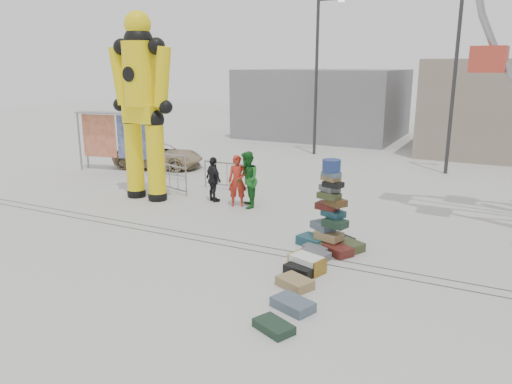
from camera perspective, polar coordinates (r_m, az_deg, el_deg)
The scene contains 23 objects.
ground at distance 12.55m, azimuth -0.41°, elevation -7.84°, with size 90.00×90.00×0.00m, color #9E9E99.
track_line_near at distance 13.04m, azimuth 0.81°, elevation -6.93°, with size 40.00×0.04×0.01m, color #47443F.
track_line_far at distance 13.38m, azimuth 1.57°, elevation -6.38°, with size 40.00×0.04×0.01m, color #47443F.
building_left at distance 34.34m, azimuth 7.75°, elevation 10.03°, with size 10.00×8.00×4.40m, color gray.
lamp_post_right at distance 23.42m, azimuth 22.04°, elevation 12.74°, with size 1.41×0.25×8.00m.
lamp_post_left at distance 26.95m, azimuth 7.12°, elevation 13.74°, with size 1.41×0.25×8.00m.
suitcase_tower at distance 13.29m, azimuth 8.47°, elevation -3.64°, with size 1.88×1.55×2.40m.
crash_test_dummy at distance 18.05m, azimuth -12.92°, elevation 10.19°, with size 2.65×1.17×6.71m.
banner_scaffold at distance 23.37m, azimuth -15.72°, elevation 7.14°, with size 3.74×1.36×2.67m.
steamer_trunk at distance 11.93m, azimuth 5.85°, elevation -8.16°, with size 0.81×0.47×0.38m, color silver.
row_case_0 at distance 13.45m, azimuth 7.42°, elevation -5.90°, with size 0.81×0.50×0.22m, color #384120.
row_case_1 at distance 12.74m, azimuth 6.70°, elevation -7.12°, with size 0.74×0.46×0.20m, color slate.
row_case_2 at distance 11.79m, azimuth 5.24°, elevation -8.80°, with size 0.70×0.57×0.24m, color black.
row_case_3 at distance 11.14m, azimuth 4.46°, elevation -10.29°, with size 0.76×0.52×0.21m, color #967A4C.
row_case_4 at distance 10.22m, azimuth 4.23°, elevation -12.70°, with size 0.84×0.51×0.21m, color #4C5E6D.
row_case_5 at distance 9.48m, azimuth 2.04°, elevation -15.11°, with size 0.75×0.46×0.16m, color #1B3123.
barricade_dummy_a at distance 21.63m, azimuth -10.23°, elevation 2.98°, with size 2.00×0.10×1.10m, color gray, non-canonical shape.
barricade_dummy_b at distance 19.28m, azimuth -9.84°, elevation 1.61°, with size 2.00×0.10×1.10m, color gray, non-canonical shape.
barricade_dummy_c at distance 19.34m, azimuth -3.33°, elevation 1.84°, with size 2.00×0.10×1.10m, color gray, non-canonical shape.
pedestrian_red at distance 17.02m, azimuth -2.12°, elevation 1.27°, with size 0.65×0.42×1.77m, color #A22417.
pedestrian_green at distance 16.82m, azimuth -1.03°, elevation 1.40°, with size 0.94×0.73×1.93m, color #18621E.
pedestrian_black at distance 17.66m, azimuth -4.87°, elevation 1.44°, with size 0.94×0.39×1.60m, color black.
parked_suv at distance 23.94m, azimuth -11.06°, elevation 4.10°, with size 1.91×4.13×1.15m, color tan.
Camera 1 is at (5.35, -10.31, 4.75)m, focal length 35.00 mm.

